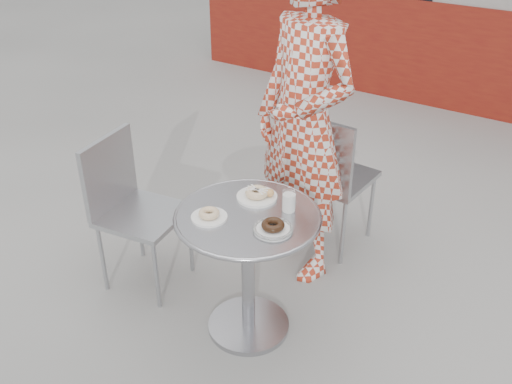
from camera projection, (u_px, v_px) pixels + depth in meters
The scene contains 9 objects.
ground at pixel (253, 329), 3.01m from camera, with size 60.00×60.00×0.00m, color #A19E99.
bistro_table at pixel (248, 245), 2.75m from camera, with size 0.70×0.70×0.71m.
chair_far at pixel (331, 203), 3.57m from camera, with size 0.45×0.46×0.91m.
chair_left at pixel (145, 241), 3.24m from camera, with size 0.48×0.48×0.88m.
seated_person at pixel (304, 123), 3.05m from camera, with size 0.67×0.44×1.84m, color #A82F19.
plate_far at pixel (258, 194), 2.78m from camera, with size 0.20×0.20×0.05m.
plate_near at pixel (209, 215), 2.63m from camera, with size 0.17×0.17×0.04m.
plate_checker at pixel (273, 228), 2.54m from camera, with size 0.18×0.18×0.05m.
milk_cup at pixel (289, 202), 2.67m from camera, with size 0.07×0.07×0.11m.
Camera 1 is at (1.24, -1.85, 2.15)m, focal length 40.00 mm.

